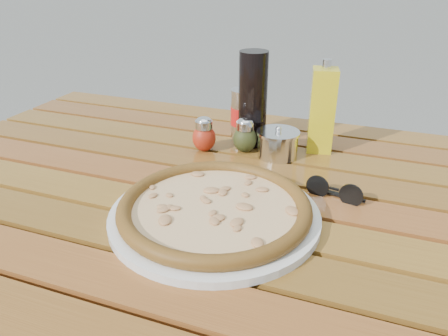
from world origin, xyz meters
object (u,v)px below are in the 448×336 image
(oregano_shaker, at_px, (245,136))
(soda_can, at_px, (244,114))
(dark_bottle, at_px, (253,99))
(table, at_px, (221,219))
(olive_oil_cruet, at_px, (322,110))
(plate, at_px, (215,215))
(parmesan_tin, at_px, (278,143))
(pizza, at_px, (215,207))
(pepper_shaker, at_px, (204,135))
(sunglasses, at_px, (334,191))

(oregano_shaker, bearing_deg, soda_can, 109.45)
(oregano_shaker, height_order, dark_bottle, dark_bottle)
(table, relative_size, olive_oil_cruet, 6.67)
(plate, distance_m, olive_oil_cruet, 0.39)
(olive_oil_cruet, height_order, parmesan_tin, olive_oil_cruet)
(pizza, distance_m, dark_bottle, 0.36)
(pepper_shaker, bearing_deg, pizza, -63.63)
(parmesan_tin, height_order, sunglasses, parmesan_tin)
(table, height_order, olive_oil_cruet, olive_oil_cruet)
(olive_oil_cruet, bearing_deg, soda_can, 174.11)
(parmesan_tin, bearing_deg, pepper_shaker, -170.55)
(plate, bearing_deg, table, 106.30)
(plate, height_order, dark_bottle, dark_bottle)
(sunglasses, bearing_deg, oregano_shaker, 157.76)
(pizza, xyz_separation_m, parmesan_tin, (0.03, 0.29, 0.01))
(olive_oil_cruet, distance_m, parmesan_tin, 0.12)
(pizza, bearing_deg, pepper_shaker, 116.37)
(pepper_shaker, xyz_separation_m, dark_bottle, (0.09, 0.08, 0.07))
(oregano_shaker, distance_m, parmesan_tin, 0.08)
(pizza, relative_size, olive_oil_cruet, 2.17)
(olive_oil_cruet, bearing_deg, pizza, -107.68)
(table, bearing_deg, dark_bottle, 91.90)
(plate, xyz_separation_m, oregano_shaker, (-0.04, 0.29, 0.03))
(oregano_shaker, xyz_separation_m, parmesan_tin, (0.08, 0.00, -0.01))
(dark_bottle, distance_m, olive_oil_cruet, 0.16)
(plate, relative_size, dark_bottle, 1.64)
(sunglasses, bearing_deg, plate, -130.07)
(dark_bottle, distance_m, soda_can, 0.07)
(pizza, distance_m, parmesan_tin, 0.30)
(pizza, xyz_separation_m, sunglasses, (0.18, 0.14, -0.01))
(dark_bottle, height_order, parmesan_tin, dark_bottle)
(soda_can, bearing_deg, dark_bottle, -49.75)
(table, distance_m, dark_bottle, 0.30)
(pizza, xyz_separation_m, dark_bottle, (-0.04, 0.34, 0.09))
(oregano_shaker, bearing_deg, pepper_shaker, -163.17)
(soda_can, xyz_separation_m, olive_oil_cruet, (0.19, -0.02, 0.04))
(parmesan_tin, distance_m, sunglasses, 0.21)
(plate, relative_size, pizza, 0.79)
(sunglasses, bearing_deg, dark_bottle, 149.77)
(dark_bottle, relative_size, parmesan_tin, 1.95)
(pepper_shaker, bearing_deg, soda_can, 62.84)
(olive_oil_cruet, relative_size, sunglasses, 1.89)
(dark_bottle, xyz_separation_m, sunglasses, (0.22, -0.20, -0.09))
(oregano_shaker, bearing_deg, parmesan_tin, 0.43)
(plate, bearing_deg, oregano_shaker, 98.21)
(soda_can, bearing_deg, oregano_shaker, -70.55)
(pizza, bearing_deg, olive_oil_cruet, 72.32)
(sunglasses, bearing_deg, soda_can, 148.69)
(pepper_shaker, height_order, sunglasses, pepper_shaker)
(table, distance_m, olive_oil_cruet, 0.34)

